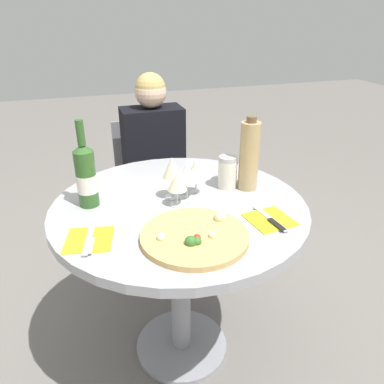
% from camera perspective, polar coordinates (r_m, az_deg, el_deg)
% --- Properties ---
extents(ground_plane, '(12.00, 12.00, 0.00)m').
position_cam_1_polar(ground_plane, '(1.93, -1.59, -22.43)').
color(ground_plane, slate).
rests_on(ground_plane, ground).
extents(dining_table, '(0.99, 0.99, 0.77)m').
position_cam_1_polar(dining_table, '(1.52, -1.88, -6.25)').
color(dining_table, gray).
rests_on(dining_table, ground_plane).
extents(chair_behind_diner, '(0.42, 0.42, 0.84)m').
position_cam_1_polar(chair_behind_diner, '(2.39, -5.92, 0.17)').
color(chair_behind_diner, slate).
rests_on(chair_behind_diner, ground_plane).
extents(seated_diner, '(0.34, 0.41, 1.14)m').
position_cam_1_polar(seated_diner, '(2.23, -5.26, 1.05)').
color(seated_diner, black).
rests_on(seated_diner, ground_plane).
extents(pizza_large, '(0.35, 0.35, 0.05)m').
position_cam_1_polar(pizza_large, '(1.23, 0.46, -6.72)').
color(pizza_large, tan).
rests_on(pizza_large, dining_table).
extents(wine_bottle, '(0.08, 0.08, 0.33)m').
position_cam_1_polar(wine_bottle, '(1.44, -15.84, 2.41)').
color(wine_bottle, '#2D5623').
rests_on(wine_bottle, dining_table).
extents(tall_carafe, '(0.08, 0.08, 0.31)m').
position_cam_1_polar(tall_carafe, '(1.53, 8.70, 5.50)').
color(tall_carafe, tan).
rests_on(tall_carafe, dining_table).
extents(sugar_shaker, '(0.08, 0.08, 0.14)m').
position_cam_1_polar(sugar_shaker, '(1.56, 5.42, 3.01)').
color(sugar_shaker, silver).
rests_on(sugar_shaker, dining_table).
extents(wine_glass_front_left, '(0.07, 0.07, 0.13)m').
position_cam_1_polar(wine_glass_front_left, '(1.40, -2.27, 1.54)').
color(wine_glass_front_left, silver).
rests_on(wine_glass_front_left, dining_table).
extents(wine_glass_center, '(0.08, 0.08, 0.15)m').
position_cam_1_polar(wine_glass_center, '(1.43, -0.80, 2.86)').
color(wine_glass_center, silver).
rests_on(wine_glass_center, dining_table).
extents(wine_glass_back_left, '(0.08, 0.08, 0.17)m').
position_cam_1_polar(wine_glass_back_left, '(1.45, -3.04, 3.64)').
color(wine_glass_back_left, silver).
rests_on(wine_glass_back_left, dining_table).
extents(wine_glass_back_right, '(0.08, 0.08, 0.15)m').
position_cam_1_polar(wine_glass_back_right, '(1.48, 0.60, 3.30)').
color(wine_glass_back_right, silver).
rests_on(wine_glass_back_right, dining_table).
extents(place_setting_left, '(0.18, 0.19, 0.01)m').
position_cam_1_polar(place_setting_left, '(1.27, -15.39, -7.04)').
color(place_setting_left, yellow).
rests_on(place_setting_left, dining_table).
extents(place_setting_right, '(0.17, 0.19, 0.01)m').
position_cam_1_polar(place_setting_right, '(1.36, 11.83, -4.15)').
color(place_setting_right, yellow).
rests_on(place_setting_right, dining_table).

